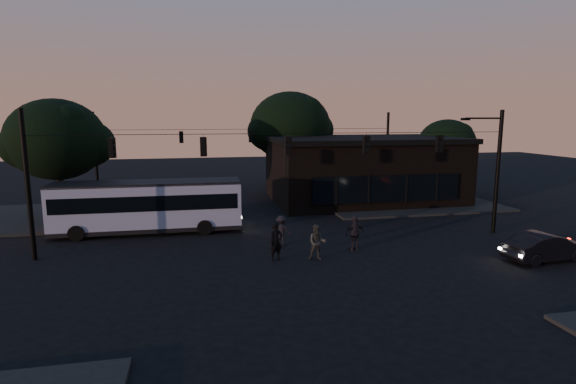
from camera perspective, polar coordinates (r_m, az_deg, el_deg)
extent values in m
plane|color=black|center=(21.63, 2.22, -9.60)|extent=(120.00, 120.00, 0.00)
cube|color=black|center=(38.50, 14.57, -1.26)|extent=(14.00, 10.00, 0.15)
cube|color=black|center=(35.68, -26.25, -2.79)|extent=(14.00, 10.00, 0.15)
cube|color=black|center=(38.73, 9.42, 2.61)|extent=(15.00, 10.00, 5.00)
cube|color=black|center=(38.50, 9.53, 6.60)|extent=(15.40, 10.40, 0.40)
cube|color=black|center=(34.15, 12.49, 0.41)|extent=(11.50, 0.18, 2.00)
cylinder|color=black|center=(43.07, 0.27, 2.76)|extent=(0.44, 0.44, 4.00)
ellipsoid|color=black|center=(42.78, 0.27, 8.36)|extent=(7.60, 7.60, 6.46)
cylinder|color=black|center=(44.62, 19.28, 1.81)|extent=(0.44, 0.44, 3.00)
ellipsoid|color=black|center=(44.33, 19.51, 5.85)|extent=(5.20, 5.20, 4.42)
cylinder|color=black|center=(34.43, -26.86, -0.33)|extent=(0.44, 0.44, 3.60)
ellipsoid|color=black|center=(34.05, -27.34, 5.95)|extent=(6.40, 6.40, 5.44)
cylinder|color=black|center=(25.33, -30.14, 0.67)|extent=(0.24, 0.24, 7.50)
cylinder|color=black|center=(30.05, 25.07, 2.26)|extent=(0.24, 0.24, 7.50)
cylinder|color=black|center=(24.35, 0.00, 7.45)|extent=(26.00, 0.03, 0.03)
cube|color=black|center=(24.19, -21.44, 5.23)|extent=(0.34, 0.30, 1.00)
cube|color=black|center=(23.86, -10.69, 5.68)|extent=(0.34, 0.30, 1.00)
cube|color=black|center=(24.38, 0.00, 5.92)|extent=(0.34, 0.30, 1.00)
cube|color=black|center=(25.69, 9.92, 5.96)|extent=(0.34, 0.30, 1.00)
cube|color=black|center=(27.67, 18.66, 5.85)|extent=(0.34, 0.30, 1.00)
cylinder|color=black|center=(40.74, -23.22, 4.07)|extent=(0.24, 0.24, 7.50)
cylinder|color=black|center=(43.82, 12.46, 4.95)|extent=(0.24, 0.24, 7.50)
cylinder|color=black|center=(40.14, -4.76, 7.96)|extent=(26.00, 0.03, 0.03)
cube|color=black|center=(39.86, -13.40, 6.79)|extent=(0.34, 0.30, 1.00)
cube|color=black|center=(40.16, -4.75, 7.03)|extent=(0.34, 0.30, 1.00)
cube|color=black|center=(41.34, 3.59, 7.12)|extent=(0.34, 0.30, 1.00)
cube|color=#949ABC|center=(28.88, -17.32, -1.48)|extent=(11.24, 2.72, 2.65)
cube|color=black|center=(28.84, -17.35, -0.99)|extent=(10.80, 2.75, 0.92)
cube|color=black|center=(28.67, -17.45, 1.11)|extent=(11.24, 2.72, 0.15)
cube|color=black|center=(29.18, -17.18, -4.23)|extent=(11.34, 2.78, 0.25)
cylinder|color=black|center=(28.65, -25.30, -4.78)|extent=(0.92, 0.27, 0.92)
cylinder|color=black|center=(31.06, -24.17, -3.64)|extent=(0.92, 0.27, 0.92)
cylinder|color=black|center=(27.73, -10.53, -4.46)|extent=(0.92, 0.27, 0.92)
cylinder|color=black|center=(30.21, -10.59, -3.30)|extent=(0.92, 0.27, 0.92)
imported|color=black|center=(25.83, 29.92, -6.06)|extent=(4.46, 1.94, 1.42)
imported|color=black|center=(22.44, -1.52, -6.34)|extent=(0.81, 0.67, 1.90)
imported|color=#32322D|center=(22.56, 3.72, -6.39)|extent=(1.02, 0.87, 1.81)
imported|color=black|center=(24.34, 8.49, -5.16)|extent=(1.20, 0.72, 1.91)
imported|color=black|center=(24.99, -0.86, -4.93)|extent=(1.18, 0.80, 1.69)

